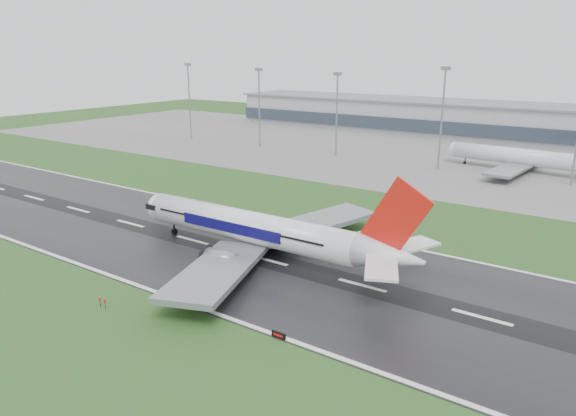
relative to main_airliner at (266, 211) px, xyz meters
The scene contains 11 objects.
ground 21.03m from the main_airliner, behind, with size 520.00×520.00×0.00m, color #22481A.
runway 21.01m from the main_airliner, behind, with size 400.00×45.00×0.10m, color black.
apron 125.69m from the main_airliner, 98.62° to the left, with size 400.00×130.00×0.08m, color slate.
terminal 184.90m from the main_airliner, 95.83° to the left, with size 240.00×36.00×15.00m, color #91949C.
main_airliner is the anchor object (origin of this frame).
parked_airliner 113.32m from the main_airliner, 78.45° to the left, with size 53.03×49.38×15.54m, color silver, non-canonical shape.
runway_sign 31.80m from the main_airliner, 49.87° to the right, with size 2.30×0.26×1.04m, color black, non-canonical shape.
floodmast_0 154.05m from the main_airliner, 139.99° to the left, with size 0.64×0.64×32.69m, color gray.
floodmast_1 126.04m from the main_airliner, 128.20° to the left, with size 0.64×0.64×31.17m, color gray.
floodmast_2 107.31m from the main_airliner, 112.60° to the left, with size 0.64×0.64×30.21m, color gray.
floodmast_3 99.18m from the main_airliner, 90.58° to the left, with size 0.64×0.64×32.80m, color gray.
Camera 1 is at (76.86, -75.43, 38.13)m, focal length 33.08 mm.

